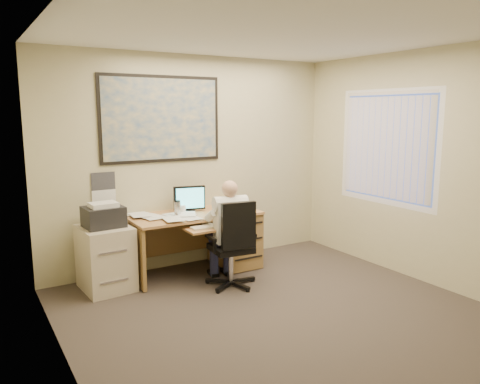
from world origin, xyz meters
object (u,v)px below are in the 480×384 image
office_chair (233,262)px  person (229,233)px  filing_cabinet (105,252)px  desk (217,234)px

office_chair → person: 0.33m
filing_cabinet → office_chair: office_chair is taller
filing_cabinet → person: (1.26, -0.61, 0.18)m
filing_cabinet → person: person is taller
desk → office_chair: 0.74m
filing_cabinet → office_chair: size_ratio=0.98×
desk → office_chair: desk is taller
desk → office_chair: bearing=-103.5°
person → office_chair: bearing=-76.6°
office_chair → person: size_ratio=0.83×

